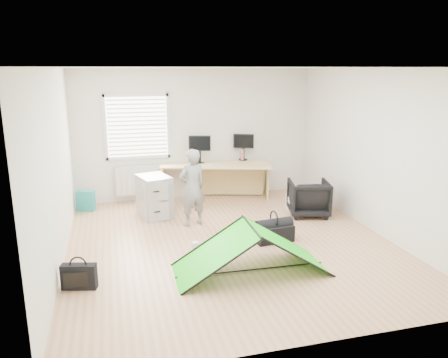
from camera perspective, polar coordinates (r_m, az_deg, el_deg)
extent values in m
plane|color=tan|center=(7.01, 0.85, -8.33)|extent=(5.50, 5.50, 0.00)
cube|color=silver|center=(9.25, -3.75, 5.86)|extent=(5.00, 0.02, 2.70)
cube|color=silver|center=(9.03, -11.26, 6.70)|extent=(1.20, 0.06, 1.20)
cube|color=silver|center=(9.19, -10.92, -0.14)|extent=(1.00, 0.12, 0.60)
cube|color=#D2BA76|center=(9.12, -1.00, -0.41)|extent=(2.38, 1.31, 0.77)
cube|color=#ADB0B2|center=(8.20, -9.08, -2.25)|extent=(0.67, 0.78, 0.78)
cube|color=black|center=(9.03, -3.20, 3.35)|extent=(0.46, 0.21, 0.43)
cube|color=black|center=(9.40, 2.53, 3.74)|extent=(0.44, 0.26, 0.42)
cube|color=beige|center=(8.89, -2.99, 1.82)|extent=(0.49, 0.19, 0.02)
cylinder|color=#AA5F5F|center=(9.36, 2.40, 3.17)|extent=(0.08, 0.08, 0.25)
imported|color=black|center=(8.34, 10.99, -2.44)|extent=(0.87, 0.89, 0.67)
imported|color=gray|center=(7.59, -4.19, -1.14)|extent=(0.58, 0.47, 1.37)
cube|color=white|center=(8.68, 9.87, -3.09)|extent=(0.54, 0.42, 0.28)
cube|color=#1E827C|center=(8.89, -17.62, -2.72)|extent=(0.37, 0.26, 0.40)
cube|color=black|center=(5.88, -18.40, -11.99)|extent=(0.45, 0.23, 0.32)
cube|color=silver|center=(6.81, -3.76, -8.61)|extent=(0.12, 0.12, 0.10)
cube|color=black|center=(7.08, 6.49, -7.04)|extent=(0.64, 0.38, 0.26)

